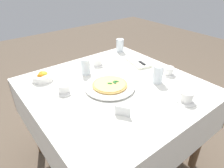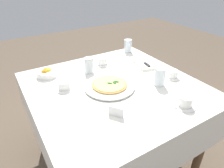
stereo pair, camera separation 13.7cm
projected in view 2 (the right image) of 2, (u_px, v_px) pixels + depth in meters
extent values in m
plane|color=brown|center=(114.00, 157.00, 1.77)|extent=(8.00, 8.00, 0.00)
cube|color=white|center=(115.00, 87.00, 1.40)|extent=(1.12, 1.12, 0.02)
cube|color=white|center=(169.00, 84.00, 1.72)|extent=(1.12, 0.01, 0.28)
cube|color=white|center=(37.00, 133.00, 1.22)|extent=(1.12, 0.01, 0.28)
cube|color=white|center=(170.00, 158.00, 1.07)|extent=(0.01, 1.12, 0.28)
cube|color=white|center=(83.00, 74.00, 1.88)|extent=(0.01, 1.12, 0.28)
cylinder|color=brown|center=(203.00, 142.00, 1.45)|extent=(0.06, 0.06, 0.72)
cylinder|color=brown|center=(128.00, 85.00, 2.14)|extent=(0.06, 0.06, 0.72)
cylinder|color=brown|center=(39.00, 114.00, 1.72)|extent=(0.06, 0.06, 0.72)
cylinder|color=white|center=(109.00, 87.00, 1.37)|extent=(0.21, 0.21, 0.01)
cylinder|color=white|center=(109.00, 86.00, 1.37)|extent=(0.34, 0.34, 0.01)
cylinder|color=tan|center=(109.00, 84.00, 1.36)|extent=(0.24, 0.24, 0.01)
cylinder|color=#EAC66B|center=(109.00, 83.00, 1.36)|extent=(0.21, 0.21, 0.00)
ellipsoid|color=#2D7533|center=(109.00, 83.00, 1.36)|extent=(0.04, 0.04, 0.01)
ellipsoid|color=#2D7533|center=(114.00, 82.00, 1.36)|extent=(0.04, 0.02, 0.01)
ellipsoid|color=#2D7533|center=(116.00, 81.00, 1.37)|extent=(0.04, 0.04, 0.01)
cylinder|color=white|center=(172.00, 77.00, 1.49)|extent=(0.13, 0.13, 0.01)
cylinder|color=white|center=(173.00, 73.00, 1.48)|extent=(0.08, 0.08, 0.05)
torus|color=white|center=(167.00, 71.00, 1.51)|extent=(0.04, 0.01, 0.03)
cylinder|color=black|center=(173.00, 71.00, 1.47)|extent=(0.07, 0.07, 0.00)
cylinder|color=white|center=(185.00, 106.00, 1.19)|extent=(0.13, 0.13, 0.01)
cylinder|color=white|center=(186.00, 101.00, 1.17)|extent=(0.08, 0.08, 0.06)
torus|color=white|center=(177.00, 100.00, 1.17)|extent=(0.03, 0.03, 0.03)
cylinder|color=black|center=(187.00, 98.00, 1.16)|extent=(0.07, 0.07, 0.00)
cylinder|color=white|center=(102.00, 64.00, 1.69)|extent=(0.13, 0.13, 0.01)
cylinder|color=white|center=(102.00, 61.00, 1.67)|extent=(0.08, 0.08, 0.06)
torus|color=white|center=(108.00, 60.00, 1.68)|extent=(0.02, 0.04, 0.03)
cylinder|color=black|center=(102.00, 58.00, 1.66)|extent=(0.07, 0.07, 0.00)
cylinder|color=white|center=(65.00, 89.00, 1.35)|extent=(0.13, 0.13, 0.01)
cylinder|color=white|center=(64.00, 85.00, 1.34)|extent=(0.08, 0.08, 0.05)
torus|color=white|center=(65.00, 81.00, 1.38)|extent=(0.03, 0.02, 0.03)
cylinder|color=black|center=(64.00, 82.00, 1.33)|extent=(0.07, 0.07, 0.00)
cylinder|color=white|center=(160.00, 77.00, 1.37)|extent=(0.07, 0.07, 0.13)
cylinder|color=silver|center=(159.00, 79.00, 1.38)|extent=(0.06, 0.06, 0.09)
cylinder|color=white|center=(89.00, 65.00, 1.54)|extent=(0.07, 0.07, 0.12)
cylinder|color=silver|center=(89.00, 67.00, 1.54)|extent=(0.06, 0.06, 0.09)
cylinder|color=white|center=(128.00, 46.00, 1.91)|extent=(0.07, 0.07, 0.12)
cylinder|color=silver|center=(128.00, 48.00, 1.92)|extent=(0.06, 0.06, 0.08)
cube|color=white|center=(144.00, 64.00, 1.68)|extent=(0.25, 0.18, 0.02)
cube|color=silver|center=(141.00, 60.00, 1.71)|extent=(0.12, 0.04, 0.01)
cube|color=black|center=(147.00, 65.00, 1.63)|extent=(0.08, 0.03, 0.01)
cylinder|color=white|center=(47.00, 73.00, 1.50)|extent=(0.15, 0.15, 0.04)
sphere|color=orange|center=(47.00, 71.00, 1.50)|extent=(0.06, 0.06, 0.06)
sphere|color=orange|center=(45.00, 73.00, 1.48)|extent=(0.05, 0.05, 0.05)
sphere|color=yellow|center=(48.00, 72.00, 1.50)|extent=(0.06, 0.06, 0.06)
cube|color=white|center=(116.00, 112.00, 1.10)|extent=(0.08, 0.06, 0.06)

